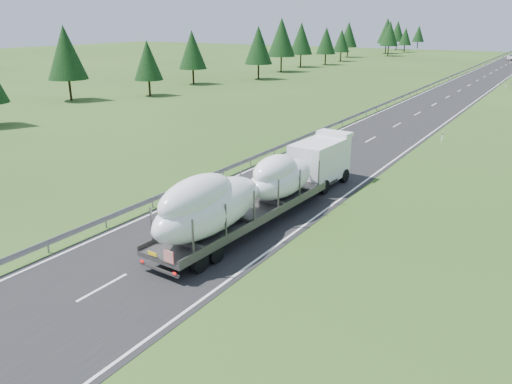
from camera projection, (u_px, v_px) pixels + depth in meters
The scene contains 7 objects.
ground at pixel (217, 224), 30.48m from camera, with size 400.00×400.00×0.00m, color #2C4B19.
road_surface at pixel (485, 76), 110.48m from camera, with size 10.00×400.00×0.02m, color black.
guardrail at pixel (460, 72), 112.91m from camera, with size 0.10×400.00×0.76m.
highway_sign at pixel (511, 78), 90.27m from camera, with size 0.08×0.90×2.60m.
tree_line_left at pixel (287, 40), 121.66m from camera, with size 15.69×241.36×12.59m.
boat_truck at pixel (260, 186), 30.15m from camera, with size 3.52×20.47×4.43m.
distant_van at pixel (512, 57), 155.14m from camera, with size 2.71×5.88×1.63m, color white.
Camera 1 is at (17.01, -22.57, 11.83)m, focal length 35.00 mm.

